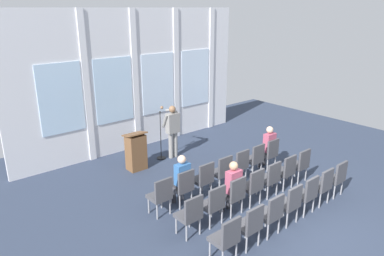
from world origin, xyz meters
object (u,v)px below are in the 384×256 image
object	(u,v)px
chair_r0_c0	(161,194)
chair_r0_c3	(222,170)
chair_r0_c6	(270,152)
chair_r2_c0	(227,237)
audience_r0_c6	(268,145)
chair_r2_c2	(271,212)
chair_r2_c4	(307,193)
speaker	(172,128)
chair_r0_c5	(255,158)
chair_r1_c6	(300,163)
chair_r2_c3	(290,202)
audience_r1_c2	(232,185)
chair_r1_c0	(190,213)
chair_r0_c4	(239,164)
chair_r2_c6	(336,176)
chair_r1_c2	(234,193)
chair_r0_c1	(183,185)
chair_r2_c1	(250,224)
audience_r0_c1	(181,177)
chair_r1_c5	(286,170)
mic_stand	(161,149)
chair_r1_c1	(213,203)
chair_r1_c3	(253,185)
chair_r0_c2	(204,178)
lectern	(136,151)
chair_r2_c5	(322,184)

from	to	relation	value
chair_r0_c0	chair_r0_c3	xyz separation A→B (m)	(1.94, 0.00, 0.00)
chair_r0_c6	chair_r2_c0	world-z (taller)	same
audience_r0_c6	chair_r2_c2	size ratio (longest dim) A/B	1.39
chair_r0_c0	chair_r2_c4	distance (m)	3.31
speaker	audience_r0_c6	bearing A→B (deg)	-56.67
chair_r0_c5	chair_r2_c0	world-z (taller)	same
chair_r1_c6	chair_r2_c3	bearing A→B (deg)	-151.77
chair_r2_c2	audience_r1_c2	bearing A→B (deg)	90.00
chair_r0_c6	chair_r1_c0	xyz separation A→B (m)	(-3.87, -1.04, 0.00)
chair_r0_c4	chair_r2_c6	world-z (taller)	same
chair_r2_c4	chair_r2_c6	distance (m)	1.29
chair_r1_c2	chair_r2_c4	xyz separation A→B (m)	(1.29, -1.04, 0.00)
chair_r0_c3	chair_r0_c6	bearing A→B (deg)	0.00
chair_r0_c1	audience_r1_c2	xyz separation A→B (m)	(0.65, -0.96, 0.19)
chair_r2_c1	chair_r0_c0	bearing A→B (deg)	107.25
chair_r0_c3	chair_r0_c5	size ratio (longest dim) A/B	1.00
chair_r0_c5	chair_r2_c4	world-z (taller)	same
chair_r0_c3	audience_r0_c6	bearing A→B (deg)	2.42
audience_r1_c2	audience_r0_c1	bearing A→B (deg)	121.82
chair_r1_c5	chair_r2_c3	size ratio (longest dim) A/B	1.00
chair_r2_c1	chair_r2_c6	distance (m)	3.23
mic_stand	chair_r1_c1	distance (m)	3.92
chair_r1_c3	chair_r1_c2	bearing A→B (deg)	180.00
audience_r1_c2	chair_r2_c6	distance (m)	2.82
speaker	audience_r0_c6	world-z (taller)	speaker
chair_r0_c0	chair_r0_c2	distance (m)	1.29
audience_r0_c6	chair_r2_c4	size ratio (longest dim) A/B	1.39
chair_r0_c4	chair_r1_c2	world-z (taller)	same
chair_r1_c0	chair_r0_c2	bearing A→B (deg)	38.85
chair_r0_c0	chair_r2_c6	size ratio (longest dim) A/B	1.00
chair_r0_c5	chair_r1_c2	world-z (taller)	same
speaker	chair_r1_c1	bearing A→B (deg)	-114.19
speaker	chair_r0_c6	xyz separation A→B (m)	(1.62, -2.54, -0.45)
chair_r0_c6	chair_r1_c0	bearing A→B (deg)	-164.97
lectern	chair_r2_c6	size ratio (longest dim) A/B	1.23
chair_r2_c3	chair_r2_c4	size ratio (longest dim) A/B	1.00
chair_r0_c3	chair_r1_c6	bearing A→B (deg)	-28.23
lectern	chair_r1_c5	bearing A→B (deg)	-56.60
chair_r0_c3	chair_r1_c2	world-z (taller)	same
chair_r0_c1	chair_r2_c0	bearing A→B (deg)	-107.25
chair_r2_c0	chair_r2_c1	world-z (taller)	same
chair_r1_c5	chair_r2_c4	bearing A→B (deg)	-121.83
audience_r0_c6	chair_r1_c0	world-z (taller)	audience_r0_c6
audience_r0_c6	chair_r2_c6	bearing A→B (deg)	-90.00
lectern	chair_r2_c5	distance (m)	5.15
chair_r2_c2	chair_r2_c3	xyz separation A→B (m)	(0.65, 0.00, 0.00)
chair_r0_c6	audience_r1_c2	world-z (taller)	audience_r1_c2
speaker	chair_r2_c0	bearing A→B (deg)	-116.01
speaker	chair_r1_c0	distance (m)	4.26
chair_r0_c3	chair_r2_c4	bearing A→B (deg)	-72.75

